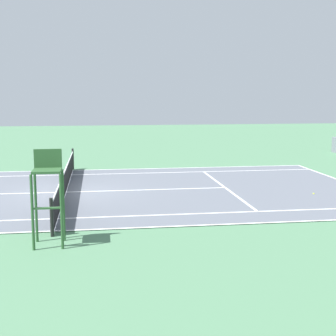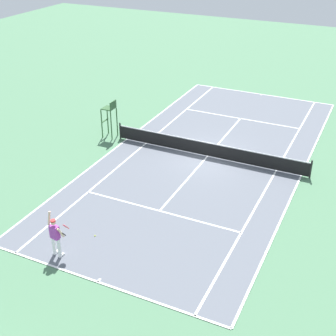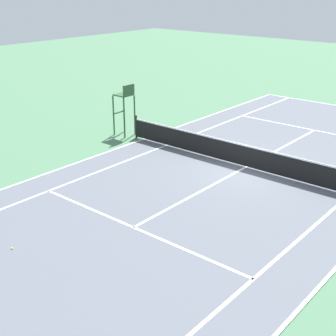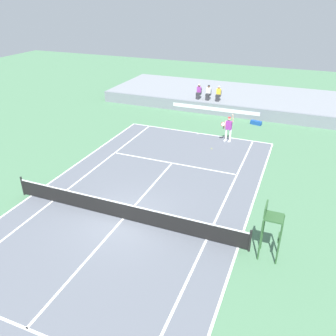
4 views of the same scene
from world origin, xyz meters
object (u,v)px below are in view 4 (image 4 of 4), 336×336
Objects in this scene: spectator_seated_2 at (218,94)px; tennis_ball at (212,149)px; tennis_player at (228,128)px; spectator_seated_0 at (199,92)px; umpire_chair at (271,225)px; equipment_bag at (256,123)px; spectator_seated_1 at (208,93)px.

spectator_seated_2 is 18.60× the size of tennis_ball.
spectator_seated_2 is 0.61× the size of tennis_player.
umpire_chair reaches higher than spectator_seated_0.
equipment_bag is (1.34, 4.29, -0.83)m from tennis_player.
umpire_chair is at bearing -79.40° from equipment_bag.
spectator_seated_1 is 0.52× the size of umpire_chair.
tennis_ball is at bearing -71.85° from spectator_seated_1.
equipment_bag is (5.58, -2.10, -1.45)m from spectator_seated_0.
spectator_seated_1 is 1.33× the size of equipment_bag.
tennis_player is at bearing -62.29° from spectator_seated_1.
umpire_chair is at bearing -66.65° from spectator_seated_1.
spectator_seated_1 is 19.17m from umpire_chair.
equipment_bag is at bearing 72.60° from tennis_player.
tennis_ball is 10.75m from umpire_chair.
tennis_player is at bearing -107.40° from equipment_bag.
spectator_seated_2 is 18.82m from umpire_chair.
equipment_bag is at bearing -28.99° from spectator_seated_2.
spectator_seated_0 is at bearing 115.74° from umpire_chair.
tennis_ball is at bearing -77.82° from spectator_seated_2.
spectator_seated_0 is 0.61× the size of tennis_player.
tennis_ball is (1.76, -8.16, -1.58)m from spectator_seated_2.
equipment_bag is at bearing 100.60° from umpire_chair.
spectator_seated_2 is at bearing 102.18° from tennis_ball.
spectator_seated_0 is 6.14m from equipment_bag.
spectator_seated_2 reaches higher than tennis_ball.
spectator_seated_2 is (1.80, 0.00, 0.00)m from spectator_seated_0.
tennis_ball is at bearing -108.44° from equipment_bag.
tennis_player is (2.44, -6.38, -0.62)m from spectator_seated_2.
spectator_seated_0 is at bearing 180.00° from spectator_seated_1.
umpire_chair is (4.92, -9.44, 1.52)m from tennis_ball.
spectator_seated_0 is 0.89m from spectator_seated_1.
tennis_player is (4.24, -6.38, -0.62)m from spectator_seated_0.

